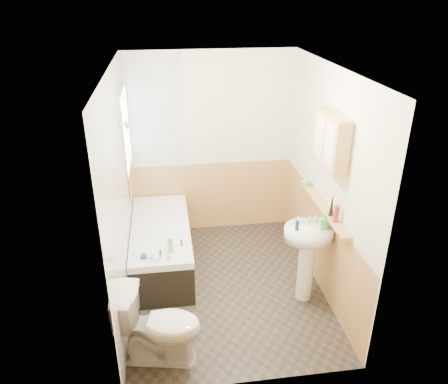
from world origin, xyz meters
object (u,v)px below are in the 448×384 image
Objects in this scene: sink at (307,248)px; pine_shelf at (323,207)px; bathtub at (162,245)px; toilet at (159,326)px; medicine_cabinet at (331,141)px.

pine_shelf is at bearing 53.49° from sink.
bathtub is at bearing 161.58° from sink.
toilet is 1.76m from sink.
sink is 0.76× the size of pine_shelf.
sink is (1.57, -0.85, 0.36)m from bathtub.
sink reaches higher than toilet.
sink is (1.60, 0.67, 0.27)m from toilet.
toilet is at bearing -91.13° from bathtub.
bathtub is at bearing 10.12° from toilet.
sink is at bearing -151.39° from medicine_cabinet.
bathtub is 1.53m from toilet.
medicine_cabinet is at bearing -55.31° from toilet.
medicine_cabinet is (1.77, 0.77, 1.44)m from toilet.
toilet is at bearing -147.05° from sink.
sink is at bearing -55.89° from toilet.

